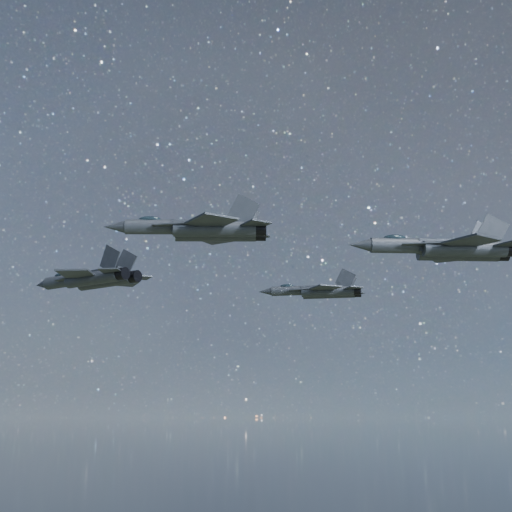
# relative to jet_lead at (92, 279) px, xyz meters

# --- Properties ---
(jet_lead) EXTENTS (19.79, 13.15, 5.03)m
(jet_lead) POSITION_rel_jet_lead_xyz_m (0.00, 0.00, 0.00)
(jet_lead) COLOR #2B3036
(jet_left) EXTENTS (16.08, 11.37, 4.07)m
(jet_left) POSITION_rel_jet_lead_xyz_m (28.40, 17.38, 0.05)
(jet_left) COLOR #2B3036
(jet_right) EXTENTS (16.52, 11.24, 4.15)m
(jet_right) POSITION_rel_jet_lead_xyz_m (23.20, -23.26, -0.60)
(jet_right) COLOR #2B3036
(jet_slot) EXTENTS (19.80, 13.33, 5.00)m
(jet_slot) POSITION_rel_jet_lead_xyz_m (46.50, -4.63, 0.47)
(jet_slot) COLOR #2B3036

